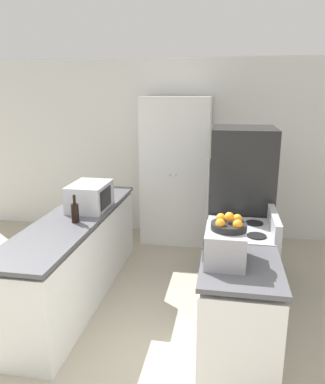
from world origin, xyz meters
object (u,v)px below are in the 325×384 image
object	(u,v)px
pantry_cabinet	(176,171)
fruit_bowl	(229,224)
stove	(239,272)
toaster_oven	(225,246)
refrigerator	(240,207)
wine_bottle	(75,212)
microwave	(90,196)

from	to	relation	value
pantry_cabinet	fruit_bowl	distance (m)	2.69
stove	toaster_oven	world-z (taller)	toaster_oven
refrigerator	stove	bearing A→B (deg)	-90.89
pantry_cabinet	wine_bottle	distance (m)	2.08
refrigerator	toaster_oven	size ratio (longest dim) A/B	4.30
microwave	toaster_oven	size ratio (longest dim) A/B	1.29
toaster_oven	fruit_bowl	world-z (taller)	fruit_bowl
pantry_cabinet	refrigerator	size ratio (longest dim) A/B	1.17
pantry_cabinet	stove	size ratio (longest dim) A/B	1.96
microwave	fruit_bowl	size ratio (longest dim) A/B	2.02
refrigerator	fruit_bowl	size ratio (longest dim) A/B	6.73
refrigerator	toaster_oven	bearing A→B (deg)	-96.00
refrigerator	fruit_bowl	bearing A→B (deg)	-95.20
microwave	refrigerator	bearing A→B (deg)	14.55
microwave	wine_bottle	world-z (taller)	microwave
pantry_cabinet	microwave	size ratio (longest dim) A/B	3.91
refrigerator	wine_bottle	world-z (taller)	refrigerator
refrigerator	wine_bottle	xyz separation A→B (m)	(-1.60, -0.86, 0.12)
stove	refrigerator	xyz separation A→B (m)	(0.01, 0.77, 0.42)
stove	wine_bottle	xyz separation A→B (m)	(-1.59, -0.09, 0.54)
stove	fruit_bowl	size ratio (longest dim) A/B	4.04
wine_bottle	toaster_oven	world-z (taller)	wine_bottle
refrigerator	wine_bottle	distance (m)	1.82
fruit_bowl	toaster_oven	bearing A→B (deg)	-166.56
toaster_oven	fruit_bowl	distance (m)	0.17
stove	refrigerator	distance (m)	0.88
toaster_oven	pantry_cabinet	bearing A→B (deg)	105.71
stove	fruit_bowl	xyz separation A→B (m)	(-0.12, -0.72, 0.74)
wine_bottle	fruit_bowl	bearing A→B (deg)	-23.24
pantry_cabinet	wine_bottle	size ratio (longest dim) A/B	7.51
wine_bottle	refrigerator	bearing A→B (deg)	28.40
pantry_cabinet	toaster_oven	bearing A→B (deg)	-74.29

